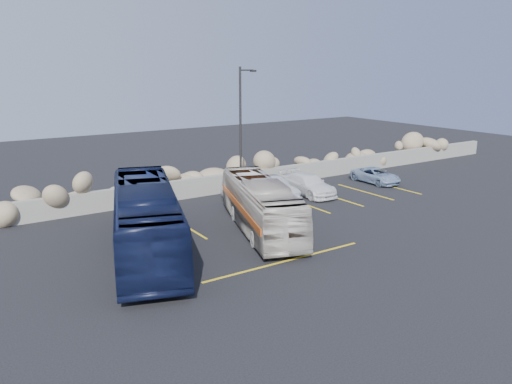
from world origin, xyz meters
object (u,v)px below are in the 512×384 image
car_a (246,192)px  tour_coach (146,219)px  car_b (272,188)px  car_d (376,176)px  lamppost (241,131)px  car_c (308,184)px  vintage_bus (261,205)px

car_a → tour_coach: bearing=-148.1°
car_b → car_d: (8.70, -0.39, -0.17)m
lamppost → tour_coach: 9.93m
tour_coach → car_a: 9.04m
lamppost → car_b: 4.08m
car_d → lamppost: bearing=175.5°
car_b → car_c: bearing=-7.8°
vintage_bus → car_b: vintage_bus is taller
car_d → car_c: bearing=-179.7°
lamppost → vintage_bus: (-2.10, -5.20, -3.01)m
tour_coach → car_b: bearing=42.6°
car_b → car_c: 2.62m
tour_coach → car_d: size_ratio=2.92×
lamppost → tour_coach: size_ratio=0.73×
vintage_bus → tour_coach: (-5.96, 0.10, 0.25)m
lamppost → car_c: bearing=-12.0°
car_a → car_b: car_a is taller
car_a → car_c: 4.58m
lamppost → tour_coach: lamppost is taller
lamppost → car_d: size_ratio=2.12×
vintage_bus → car_c: 7.81m
lamppost → car_d: (10.52, -1.02, -3.77)m
tour_coach → car_d: tour_coach is taller
vintage_bus → car_b: size_ratio=2.20×
car_d → vintage_bus: bearing=-160.7°
car_a → car_d: car_a is taller
lamppost → car_c: lamppost is taller
lamppost → car_a: lamppost is taller
tour_coach → car_c: tour_coach is taller
vintage_bus → car_b: 6.05m
car_b → car_c: car_b is taller
car_b → car_c: (2.60, -0.31, -0.03)m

